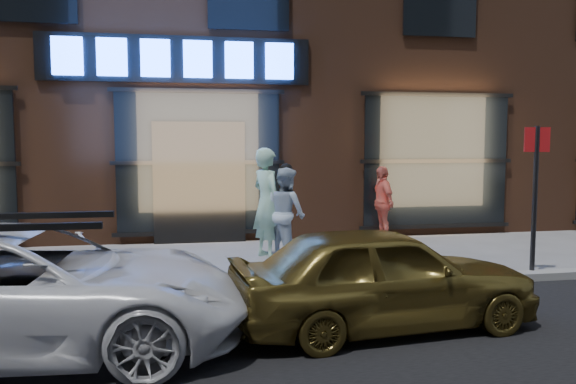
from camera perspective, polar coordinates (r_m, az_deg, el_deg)
name	(u,v)px	position (r m, az deg, el deg)	size (l,w,h in m)	color
ground	(207,295)	(7.57, -8.27, -10.35)	(90.00, 90.00, 0.00)	slate
curb	(207,291)	(7.55, -8.27, -9.91)	(60.00, 0.25, 0.12)	gray
storefront_building	(194,22)	(15.60, -9.49, 16.69)	(30.20, 8.28, 10.30)	#54301E
man_bowtie	(267,203)	(9.73, -2.15, -1.11)	(0.70, 0.46, 1.91)	#A2D5B7
man_cap	(286,213)	(9.65, -0.20, -2.13)	(0.77, 0.60, 1.58)	silver
passerby	(382,203)	(11.72, 9.51, -1.08)	(0.89, 0.37, 1.51)	#E5735E
white_suv	(23,289)	(5.99, -25.29, -8.94)	(2.02, 4.38, 1.22)	silver
gold_sedan	(382,277)	(6.18, 9.56, -8.47)	(1.34, 3.33, 1.13)	olive
sign_post	(535,187)	(8.93, 23.82, 0.47)	(0.35, 0.12, 2.24)	#262628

